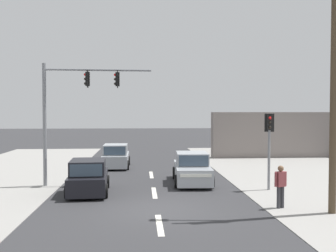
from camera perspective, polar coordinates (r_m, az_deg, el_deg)
ground_plane at (r=15.00m, az=-1.61°, el=-12.00°), size 140.00×140.00×0.00m
lane_dash_near at (r=13.07m, az=-1.24°, el=-14.12°), size 0.20×2.40×0.01m
lane_dash_mid at (r=17.92m, az=-2.01°, el=-9.64°), size 0.20×2.40×0.01m
lane_dash_far at (r=22.84m, az=-2.44°, el=-7.08°), size 0.20×2.40×0.01m
utility_pole_foreground_right at (r=15.23m, az=22.59°, el=10.29°), size 3.78×0.51×10.99m
traffic_signal_mast at (r=19.81m, az=-13.82°, el=3.48°), size 5.29×0.49×6.00m
pedestal_signal_right_kerb at (r=18.74m, az=14.48°, el=-1.74°), size 0.44×0.30×3.56m
shopfront_wall_far at (r=32.72m, az=16.81°, el=-1.21°), size 12.00×1.00×3.60m
sedan_crossing_left at (r=20.22m, az=3.51°, el=-6.28°), size 2.04×4.31×1.56m
hatchback_oncoming_mid at (r=25.87m, az=-7.59°, el=-4.45°), size 1.79×3.64×1.53m
hatchback_receding_far at (r=18.02m, az=-11.48°, el=-7.36°), size 1.93×3.71×1.53m
pedestrian_at_kerb at (r=15.50m, az=16.02°, el=-8.12°), size 0.53×0.34×1.63m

